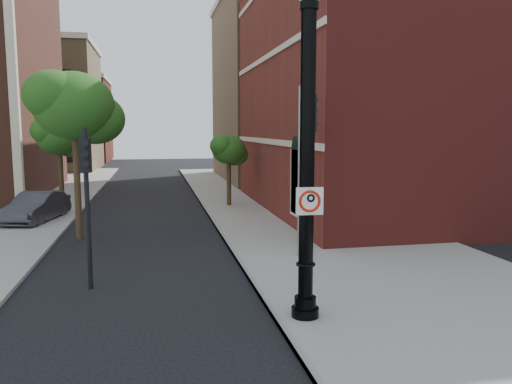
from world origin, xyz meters
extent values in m
plane|color=black|center=(0.00, 0.00, 0.00)|extent=(120.00, 120.00, 0.00)
cube|color=gray|center=(6.00, 10.00, 0.06)|extent=(8.00, 60.00, 0.12)
cube|color=gray|center=(2.05, 10.00, 0.07)|extent=(0.10, 60.00, 0.14)
cube|color=maroon|center=(16.00, 14.00, 6.00)|extent=(22.00, 16.00, 12.00)
cube|color=black|center=(4.96, 9.00, 2.00)|extent=(0.08, 1.40, 2.40)
cube|color=beige|center=(4.97, 14.00, 3.50)|extent=(0.06, 16.00, 0.25)
cube|color=beige|center=(4.97, 14.00, 7.50)|extent=(0.06, 16.00, 0.25)
cube|color=beige|center=(-7.00, 17.00, 7.00)|extent=(0.40, 0.40, 14.00)
cube|color=#9C7F55|center=(-12.00, 44.00, 6.00)|extent=(12.00, 12.00, 12.00)
cube|color=maroon|center=(-12.00, 58.00, 5.00)|extent=(12.00, 12.00, 10.00)
cube|color=#9C7F55|center=(16.00, 30.00, 7.00)|extent=(22.00, 14.00, 14.00)
cylinder|color=black|center=(2.65, 0.39, 0.16)|extent=(0.59, 0.59, 0.32)
cylinder|color=black|center=(2.65, 0.39, 0.42)|extent=(0.46, 0.46, 0.26)
cylinder|color=black|center=(2.65, 0.39, 3.38)|extent=(0.32, 0.32, 6.12)
torus|color=black|center=(2.65, 0.39, 1.27)|extent=(0.42, 0.42, 0.06)
cylinder|color=black|center=(2.65, 0.39, 6.52)|extent=(0.38, 0.38, 0.16)
cube|color=white|center=(2.66, 0.22, 2.64)|extent=(0.57, 0.06, 0.57)
cube|color=black|center=(2.66, 0.22, 2.90)|extent=(0.57, 0.04, 0.05)
cube|color=black|center=(2.66, 0.22, 2.37)|extent=(0.57, 0.04, 0.05)
cube|color=black|center=(2.40, 0.23, 2.64)|extent=(0.05, 0.01, 0.57)
cube|color=black|center=(2.92, 0.20, 2.64)|extent=(0.05, 0.01, 0.57)
torus|color=red|center=(2.66, 0.22, 2.64)|extent=(0.46, 0.09, 0.46)
cube|color=red|center=(2.66, 0.22, 2.64)|extent=(0.32, 0.03, 0.32)
cube|color=black|center=(2.61, 0.22, 2.64)|extent=(0.05, 0.01, 0.27)
torus|color=black|center=(2.68, 0.21, 2.70)|extent=(0.18, 0.07, 0.18)
cylinder|color=black|center=(2.66, 0.22, 2.89)|extent=(0.03, 0.02, 0.03)
imported|color=#333238|center=(-5.53, 13.71, 0.68)|extent=(2.31, 4.34, 1.36)
cylinder|color=black|center=(-2.12, 3.65, 2.07)|extent=(0.12, 0.12, 4.13)
cube|color=black|center=(-2.12, 3.65, 3.44)|extent=(0.29, 0.27, 0.86)
sphere|color=#E50505|center=(-2.10, 3.52, 3.74)|extent=(0.15, 0.15, 0.15)
sphere|color=#FF8C00|center=(-2.10, 3.52, 3.49)|extent=(0.15, 0.15, 0.15)
sphere|color=#00E519|center=(-2.10, 3.52, 3.23)|extent=(0.15, 0.15, 0.15)
cylinder|color=black|center=(4.31, 5.39, 2.74)|extent=(0.16, 0.16, 5.48)
cube|color=black|center=(4.31, 5.39, 4.57)|extent=(0.39, 0.37, 1.14)
sphere|color=#E50505|center=(4.34, 5.21, 4.97)|extent=(0.21, 0.21, 0.21)
sphere|color=#FF8C00|center=(4.34, 5.21, 4.63)|extent=(0.21, 0.21, 0.21)
sphere|color=#00E519|center=(4.34, 5.21, 4.28)|extent=(0.21, 0.21, 0.21)
cylinder|color=#999999|center=(3.96, 5.32, 2.70)|extent=(0.11, 0.11, 5.39)
cylinder|color=#332514|center=(-3.23, 9.80, 2.30)|extent=(0.24, 0.24, 4.60)
ellipsoid|color=#215115|center=(-3.23, 9.80, 4.93)|extent=(2.89, 2.89, 2.46)
ellipsoid|color=#215115|center=(-2.57, 10.32, 4.47)|extent=(2.24, 2.24, 1.90)
ellipsoid|color=#215115|center=(-3.82, 9.40, 5.26)|extent=(2.10, 2.10, 1.79)
cylinder|color=#332514|center=(-4.91, 16.33, 1.76)|extent=(0.24, 0.24, 3.51)
ellipsoid|color=#215115|center=(-4.91, 16.33, 3.77)|extent=(2.21, 2.21, 1.88)
ellipsoid|color=#215115|center=(-4.41, 16.73, 3.41)|extent=(1.71, 1.71, 1.45)
ellipsoid|color=#215115|center=(-5.37, 16.03, 4.02)|extent=(1.61, 1.61, 1.37)
cylinder|color=#332514|center=(3.39, 16.30, 1.42)|extent=(0.24, 0.24, 2.83)
ellipsoid|color=#215115|center=(3.39, 16.30, 3.03)|extent=(1.78, 1.78, 1.51)
ellipsoid|color=#215115|center=(3.80, 16.62, 2.75)|extent=(1.38, 1.38, 1.17)
ellipsoid|color=#215115|center=(3.03, 16.06, 3.24)|extent=(1.29, 1.29, 1.10)
camera|label=1|loc=(-0.44, -9.43, 4.11)|focal=35.00mm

